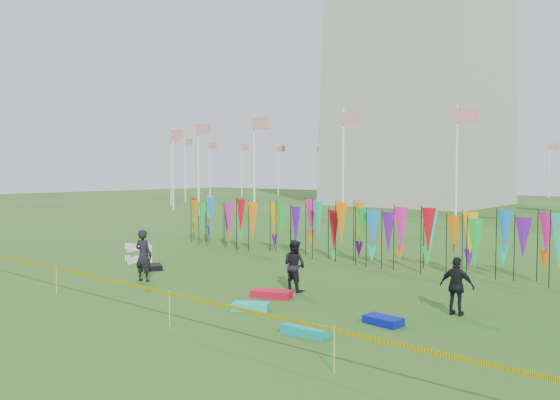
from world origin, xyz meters
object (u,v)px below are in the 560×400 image
Objects in this scene: box_kite at (138,253)px; person_mid at (294,265)px; person_right at (457,286)px; kite_bag_blue at (383,321)px; kite_bag_black at (155,267)px; kite_bag_red at (272,294)px; kite_bag_teal at (306,330)px; kite_bag_turquoise at (250,307)px; person_left at (143,255)px.

person_mid is at bearing -0.66° from box_kite.
person_right reaches higher than box_kite.
kite_bag_blue is 10.52m from kite_bag_black.
kite_bag_black is at bearing 174.06° from kite_bag_red.
kite_bag_teal is (9.50, -2.99, 0.01)m from kite_bag_black.
kite_bag_blue is 1.11× the size of kite_bag_black.
person_mid is at bearing 1.56° from person_right.
box_kite is at bearing -1.68° from person_right.
person_right is 1.39× the size of kite_bag_teal.
kite_bag_turquoise is (8.81, -2.74, -0.29)m from box_kite.
kite_bag_black is (-6.45, -0.47, -0.71)m from person_mid.
person_mid is at bearing 101.95° from kite_bag_turquoise.
person_mid is 1.34m from kite_bag_red.
person_right reaches higher than kite_bag_black.
kite_bag_red is 1.41× the size of kite_bag_black.
box_kite is at bearing 171.52° from kite_bag_red.
kite_bag_turquoise is at bearing -70.94° from kite_bag_red.
person_mid is 1.93× the size of kite_bag_black.
box_kite is 0.48× the size of person_mid.
person_left reaches higher than kite_bag_teal.
box_kite is at bearing 162.54° from kite_bag_teal.
person_mid is at bearing 4.13° from kite_bag_black.
person_right is (13.32, 0.31, 0.37)m from box_kite.
box_kite is 0.44× the size of person_left.
person_left is 2.39m from kite_bag_black.
person_right is 1.54× the size of kite_bag_turquoise.
person_right reaches higher than kite_bag_turquoise.
kite_bag_blue is at bearing -6.08° from kite_bag_black.
kite_bag_red reaches higher than kite_bag_teal.
box_kite is 4.04m from person_left.
person_mid is 1.06× the size of person_right.
kite_bag_turquoise is at bearing -17.29° from box_kite.
person_right is (5.06, 0.41, -0.04)m from person_mid.
kite_bag_black is (-7.01, 2.18, -0.00)m from kite_bag_turquoise.
person_left is 1.79× the size of kite_bag_turquoise.
person_left is 5.10m from kite_bag_red.
kite_bag_teal is at bearing -17.46° from box_kite.
kite_bag_turquoise is at bearing -162.82° from kite_bag_blue.
box_kite is at bearing 3.99° from person_mid.
kite_bag_black is (-10.46, 1.11, -0.00)m from kite_bag_blue.
person_left is 1.51× the size of kite_bag_red.
box_kite is 0.94× the size of kite_bag_black.
person_left is at bearing -168.94° from kite_bag_red.
box_kite is at bearing -47.64° from person_left.
kite_bag_red is at bearing 142.39° from kite_bag_teal.
kite_bag_red is 1.07× the size of kite_bag_teal.
kite_bag_teal is (7.95, -1.35, -0.78)m from person_left.
person_mid is 1.74× the size of kite_bag_blue.
person_right is 4.41m from kite_bag_teal.
box_kite is 13.33m from person_right.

